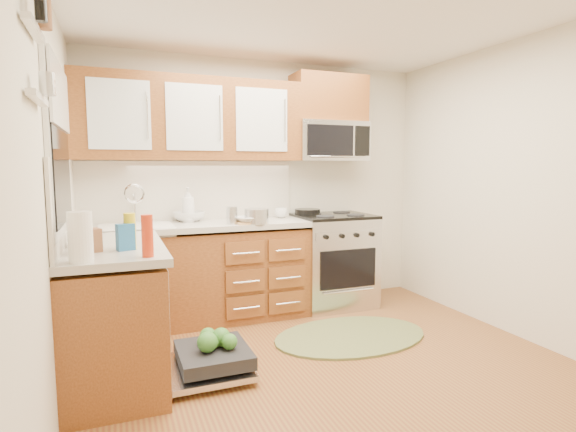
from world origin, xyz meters
name	(u,v)px	position (x,y,z in m)	size (l,w,h in m)	color
floor	(338,373)	(0.00, 0.00, 0.00)	(3.50, 3.50, 0.00)	brown
ceiling	(343,1)	(0.00, 0.00, 2.50)	(3.50, 3.50, 0.00)	white
wall_back	(261,185)	(0.00, 1.75, 1.25)	(3.50, 0.04, 2.50)	beige
wall_left	(48,204)	(-1.75, 0.00, 1.25)	(0.04, 3.50, 2.50)	beige
wall_right	(532,190)	(1.75, 0.00, 1.25)	(0.04, 3.50, 2.50)	beige
base_cabinet_back	(197,276)	(-0.73, 1.45, 0.42)	(2.05, 0.60, 0.85)	#5B2E14
base_cabinet_left	(115,316)	(-1.45, 0.52, 0.42)	(0.60, 1.25, 0.85)	#5B2E14
countertop_back	(196,226)	(-0.72, 1.44, 0.90)	(2.07, 0.64, 0.05)	#AEA79F
countertop_left	(113,248)	(-1.44, 0.53, 0.90)	(0.64, 1.27, 0.05)	#AEA79F
backsplash_back	(190,190)	(-0.73, 1.74, 1.21)	(2.05, 0.02, 0.57)	beige
backsplash_left	(62,203)	(-1.74, 0.52, 1.21)	(0.02, 1.25, 0.57)	beige
upper_cabinets	(191,119)	(-0.73, 1.57, 1.88)	(2.05, 0.35, 0.75)	#5B2E14
cabinet_over_mw	(329,99)	(0.68, 1.57, 2.13)	(0.76, 0.35, 0.47)	#5B2E14
range	(333,260)	(0.68, 1.43, 0.47)	(0.76, 0.64, 0.95)	silver
microwave	(329,141)	(0.68, 1.55, 1.70)	(0.76, 0.38, 0.40)	silver
sink	(137,240)	(-1.25, 1.42, 0.80)	(0.62, 0.50, 0.26)	white
dishwasher	(208,362)	(-0.86, 0.30, 0.10)	(0.70, 0.60, 0.20)	silver
window	(58,150)	(-1.74, 0.50, 1.55)	(0.03, 1.05, 1.05)	white
window_blind	(60,96)	(-1.71, 0.50, 1.88)	(0.02, 0.96, 0.40)	white
shelf_upper	(34,29)	(-1.72, -0.35, 2.05)	(0.04, 0.40, 0.03)	white
shelf_lower	(38,98)	(-1.72, -0.35, 1.75)	(0.04, 0.40, 0.03)	white
rug	(351,336)	(0.41, 0.56, 0.01)	(1.35, 0.87, 0.02)	olive
skillet	(307,211)	(0.46, 1.59, 0.97)	(0.27, 0.27, 0.05)	black
stock_pot	(256,216)	(-0.22, 1.22, 0.99)	(0.22, 0.22, 0.13)	silver
cutting_board	(251,223)	(-0.27, 1.22, 0.93)	(0.26, 0.17, 0.02)	tan
canister	(232,215)	(-0.44, 1.25, 1.01)	(0.10, 0.10, 0.16)	silver
paper_towel_roll	(80,237)	(-1.60, -0.02, 1.06)	(0.13, 0.13, 0.28)	white
mustard_bottle	(130,231)	(-1.34, 0.30, 1.04)	(0.07, 0.07, 0.23)	gold
red_bottle	(147,236)	(-1.25, 0.00, 1.05)	(0.07, 0.07, 0.25)	red
wooden_box	(88,241)	(-1.58, 0.28, 1.00)	(0.14, 0.10, 0.14)	brown
blue_carton	(125,237)	(-1.36, 0.26, 1.01)	(0.10, 0.06, 0.17)	#2264A2
bowl_a	(249,220)	(-0.28, 1.25, 0.96)	(0.25, 0.25, 0.06)	#999999
bowl_b	(189,217)	(-0.76, 1.60, 0.97)	(0.29, 0.29, 0.09)	#999999
cup	(281,213)	(0.15, 1.55, 0.98)	(0.13, 0.13, 0.10)	#999999
soap_bottle_a	(188,205)	(-0.78, 1.53, 1.09)	(0.13, 0.13, 0.33)	#999999
soap_bottle_b	(85,227)	(-1.62, 0.82, 1.02)	(0.08, 0.08, 0.18)	#999999
soap_bottle_c	(83,232)	(-1.62, 0.51, 1.02)	(0.15, 0.15, 0.19)	#999999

